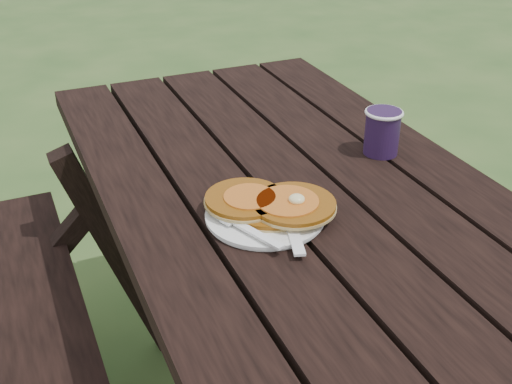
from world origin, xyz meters
name	(u,v)px	position (x,y,z in m)	size (l,w,h in m)	color
picnic_table	(329,381)	(0.00, 0.00, 0.37)	(1.36, 1.80, 0.75)	black
plate	(265,216)	(-0.11, 0.08, 0.76)	(0.21, 0.21, 0.01)	white
pancake_stack	(271,204)	(-0.10, 0.09, 0.77)	(0.22, 0.20, 0.04)	#8D4F0F
knife	(291,226)	(-0.09, 0.02, 0.76)	(0.02, 0.18, 0.01)	white
fork	(258,235)	(-0.16, 0.01, 0.77)	(0.03, 0.16, 0.01)	white
coffee_cup	(382,129)	(0.23, 0.23, 0.81)	(0.08, 0.08, 0.10)	#271437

